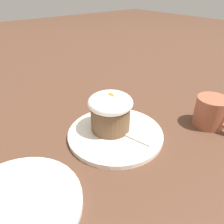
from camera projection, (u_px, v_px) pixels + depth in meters
The scene contains 6 objects.
ground_plane at pixel (115, 136), 0.54m from camera, with size 4.00×4.00×0.00m, color #513323.
dessert_plate at pixel (115, 134), 0.54m from camera, with size 0.23×0.23×0.01m.
carrot_cake at pixel (112, 110), 0.52m from camera, with size 0.11×0.11×0.10m.
spoon at pixel (119, 131), 0.53m from camera, with size 0.12×0.05×0.01m.
coffee_cup at pixel (211, 112), 0.56m from camera, with size 0.11×0.08×0.08m.
side_plate at pixel (15, 207), 0.36m from camera, with size 0.23×0.23×0.01m.
Camera 1 is at (0.33, -0.28, 0.33)m, focal length 35.00 mm.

